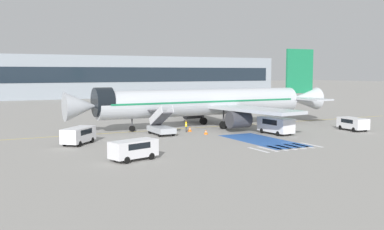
{
  "coord_description": "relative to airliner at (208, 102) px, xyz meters",
  "views": [
    {
      "loc": [
        -31.29,
        -58.7,
        8.09
      ],
      "look_at": [
        -2.22,
        -1.82,
        1.99
      ],
      "focal_mm": 42.0,
      "sensor_mm": 36.0,
      "label": 1
    }
  ],
  "objects": [
    {
      "name": "apron_walkway_bar_6",
      "position": [
        2.32,
        -19.7,
        -3.67
      ],
      "size": [
        0.44,
        3.6,
        0.01
      ],
      "primitive_type": "cube",
      "color": "silver",
      "rests_on": "ground_plane"
    },
    {
      "name": "service_van_0",
      "position": [
        -18.38,
        -18.99,
        -2.54
      ],
      "size": [
        4.82,
        3.08,
        1.87
      ],
      "rotation": [
        0.0,
        0.0,
        5.0
      ],
      "color": "silver",
      "rests_on": "ground_plane"
    },
    {
      "name": "apron_walkway_bar_0",
      "position": [
        -4.88,
        -19.7,
        -3.67
      ],
      "size": [
        0.44,
        3.6,
        0.01
      ],
      "primitive_type": "cube",
      "color": "silver",
      "rests_on": "ground_plane"
    },
    {
      "name": "apron_walkway_bar_1",
      "position": [
        -3.68,
        -19.7,
        -3.67
      ],
      "size": [
        0.44,
        3.6,
        0.01
      ],
      "primitive_type": "cube",
      "color": "silver",
      "rests_on": "ground_plane"
    },
    {
      "name": "traffic_cone_0",
      "position": [
        -18.07,
        -10.53,
        -3.37
      ],
      "size": [
        0.54,
        0.54,
        0.6
      ],
      "color": "orange",
      "rests_on": "ground_plane"
    },
    {
      "name": "boarding_stairs_forward",
      "position": [
        -9.42,
        -4.46,
        -2.69
      ],
      "size": [
        2.21,
        5.23,
        3.94
      ],
      "rotation": [
        0.0,
        0.0,
        -0.0
      ],
      "color": "#ADB2BA",
      "rests_on": "ground_plane"
    },
    {
      "name": "apron_stand_patch_blue",
      "position": [
        -0.68,
        -14.55,
        -3.67
      ],
      "size": [
        5.08,
        12.16,
        0.01
      ],
      "primitive_type": "cube",
      "color": "#2856A8",
      "rests_on": "ground_plane"
    },
    {
      "name": "airliner",
      "position": [
        0.0,
        0.0,
        0.0
      ],
      "size": [
        41.72,
        31.65,
        11.85
      ],
      "rotation": [
        0.0,
        0.0,
        1.57
      ],
      "color": "#B7BCC4",
      "rests_on": "ground_plane"
    },
    {
      "name": "service_van_3",
      "position": [
        -20.78,
        -7.49,
        -2.51
      ],
      "size": [
        4.62,
        4.84,
        1.91
      ],
      "rotation": [
        0.0,
        0.0,
        2.41
      ],
      "color": "silver",
      "rests_on": "ground_plane"
    },
    {
      "name": "ground_crew_0",
      "position": [
        -5.46,
        -3.82,
        -2.74
      ],
      "size": [
        0.42,
        0.49,
        1.62
      ],
      "rotation": [
        0.0,
        0.0,
        1.03
      ],
      "color": "#2D2D33",
      "rests_on": "ground_plane"
    },
    {
      "name": "apron_walkway_bar_5",
      "position": [
        1.12,
        -19.7,
        -3.67
      ],
      "size": [
        0.44,
        3.6,
        0.01
      ],
      "primitive_type": "cube",
      "color": "silver",
      "rests_on": "ground_plane"
    },
    {
      "name": "apron_walkway_bar_3",
      "position": [
        -1.28,
        -19.7,
        -3.67
      ],
      "size": [
        0.44,
        3.6,
        0.01
      ],
      "primitive_type": "cube",
      "color": "silver",
      "rests_on": "ground_plane"
    },
    {
      "name": "service_van_1",
      "position": [
        4.18,
        -10.79,
        -2.37
      ],
      "size": [
        2.35,
        5.32,
        2.17
      ],
      "rotation": [
        0.0,
        0.0,
        3.19
      ],
      "color": "silver",
      "rests_on": "ground_plane"
    },
    {
      "name": "traffic_cone_2",
      "position": [
        -4.06,
        -6.83,
        -3.36
      ],
      "size": [
        0.55,
        0.55,
        0.62
      ],
      "color": "orange",
      "rests_on": "ground_plane"
    },
    {
      "name": "apron_leadline_yellow",
      "position": [
        -0.68,
        0.0,
        -3.67
      ],
      "size": [
        75.74,
        0.28,
        0.01
      ],
      "primitive_type": "cube",
      "rotation": [
        0.0,
        0.0,
        1.57
      ],
      "color": "gold",
      "rests_on": "ground_plane"
    },
    {
      "name": "fuel_tanker",
      "position": [
        7.31,
        21.51,
        -1.81
      ],
      "size": [
        8.76,
        3.68,
        3.66
      ],
      "rotation": [
        0.0,
        0.0,
        1.72
      ],
      "color": "#38383D",
      "rests_on": "ground_plane"
    },
    {
      "name": "ground_plane",
      "position": [
        -0.84,
        0.96,
        -3.67
      ],
      "size": [
        600.0,
        600.0,
        0.0
      ],
      "primitive_type": "plane",
      "color": "gray"
    },
    {
      "name": "apron_walkway_bar_2",
      "position": [
        -2.48,
        -19.7,
        -3.67
      ],
      "size": [
        0.44,
        3.6,
        0.01
      ],
      "primitive_type": "cube",
      "color": "silver",
      "rests_on": "ground_plane"
    },
    {
      "name": "apron_walkway_bar_4",
      "position": [
        -0.08,
        -19.7,
        -3.67
      ],
      "size": [
        0.44,
        3.6,
        0.01
      ],
      "primitive_type": "cube",
      "color": "silver",
      "rests_on": "ground_plane"
    },
    {
      "name": "service_van_2",
      "position": [
        15.96,
        -12.81,
        -2.58
      ],
      "size": [
        2.59,
        4.64,
        1.78
      ],
      "rotation": [
        0.0,
        0.0,
        6.16
      ],
      "color": "silver",
      "rests_on": "ground_plane"
    },
    {
      "name": "terminal_building",
      "position": [
        8.52,
        84.73,
        2.98
      ],
      "size": [
        124.85,
        12.1,
        13.3
      ],
      "color": "#89939E",
      "rests_on": "ground_plane"
    },
    {
      "name": "traffic_cone_1",
      "position": [
        -4.65,
        -3.32,
        -3.34
      ],
      "size": [
        0.59,
        0.59,
        0.66
      ],
      "color": "orange",
      "rests_on": "ground_plane"
    },
    {
      "name": "ground_crew_1",
      "position": [
        5.78,
        -6.1,
        -2.68
      ],
      "size": [
        0.41,
        0.49,
        1.73
      ],
      "rotation": [
        0.0,
        0.0,
        1.08
      ],
      "color": "#2D2D33",
      "rests_on": "ground_plane"
    }
  ]
}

